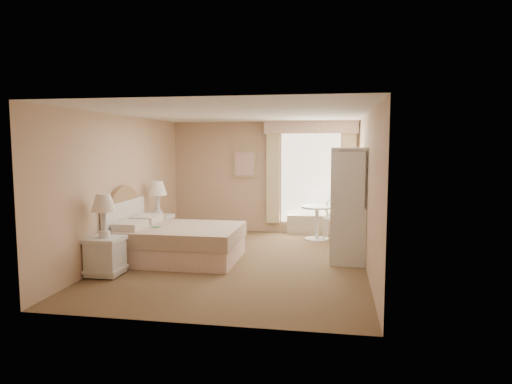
% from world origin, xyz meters
% --- Properties ---
extents(room, '(4.21, 5.51, 2.51)m').
position_xyz_m(room, '(0.00, 0.00, 1.25)').
color(room, brown).
rests_on(room, ground).
extents(window, '(2.05, 0.22, 2.51)m').
position_xyz_m(window, '(1.05, 2.65, 1.34)').
color(window, white).
rests_on(window, room).
extents(framed_art, '(0.52, 0.04, 0.62)m').
position_xyz_m(framed_art, '(-0.45, 2.71, 1.55)').
color(framed_art, tan).
rests_on(framed_art, room).
extents(bed, '(2.07, 1.55, 1.37)m').
position_xyz_m(bed, '(-1.13, -0.07, 0.33)').
color(bed, '#DD9C8F').
rests_on(bed, room).
extents(nightstand_near, '(0.51, 0.51, 1.24)m').
position_xyz_m(nightstand_near, '(-1.84, -1.17, 0.47)').
color(nightstand_near, silver).
rests_on(nightstand_near, room).
extents(nightstand_far, '(0.52, 0.52, 1.25)m').
position_xyz_m(nightstand_far, '(-1.84, 0.96, 0.47)').
color(nightstand_far, silver).
rests_on(nightstand_far, room).
extents(round_table, '(0.67, 0.67, 0.71)m').
position_xyz_m(round_table, '(1.23, 2.03, 0.48)').
color(round_table, silver).
rests_on(round_table, room).
extents(cafe_chair, '(0.49, 0.49, 0.88)m').
position_xyz_m(cafe_chair, '(1.58, 2.08, 0.51)').
color(cafe_chair, silver).
rests_on(cafe_chair, room).
extents(armoire, '(0.58, 1.17, 1.94)m').
position_xyz_m(armoire, '(1.81, 0.53, 0.80)').
color(armoire, silver).
rests_on(armoire, room).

